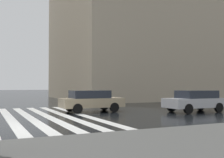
% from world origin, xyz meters
% --- Properties ---
extents(ground_plane, '(220.00, 220.00, 0.00)m').
position_xyz_m(ground_plane, '(0.00, 0.00, 0.00)').
color(ground_plane, black).
extents(zebra_crossing, '(13.00, 7.50, 0.01)m').
position_xyz_m(zebra_crossing, '(4.00, -0.23, 0.00)').
color(zebra_crossing, silver).
rests_on(zebra_crossing, ground_plane).
extents(haussmann_block_corner, '(18.66, 25.54, 23.57)m').
position_xyz_m(haussmann_block_corner, '(21.83, -20.41, 11.54)').
color(haussmann_block_corner, tan).
rests_on(haussmann_block_corner, ground_plane).
extents(car_silver, '(1.85, 4.10, 1.41)m').
position_xyz_m(car_silver, '(2.50, -11.08, 0.76)').
color(car_silver, '#B7B7BC').
rests_on(car_silver, ground_plane).
extents(car_champagne, '(1.85, 4.10, 1.41)m').
position_xyz_m(car_champagne, '(5.50, -4.93, 0.76)').
color(car_champagne, tan).
rests_on(car_champagne, ground_plane).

